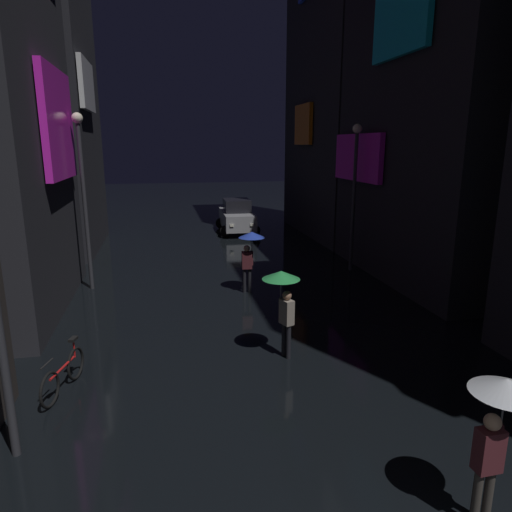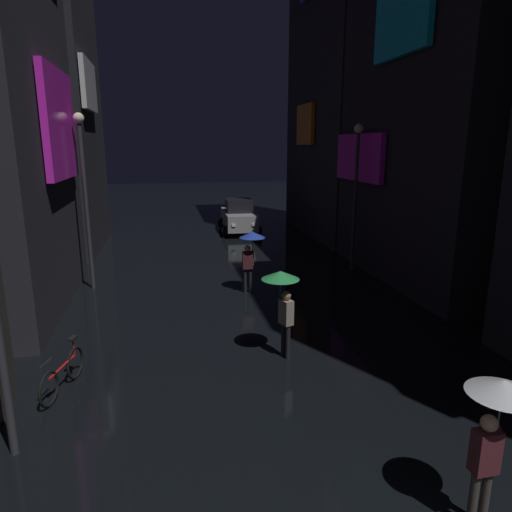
{
  "view_description": "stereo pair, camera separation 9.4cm",
  "coord_description": "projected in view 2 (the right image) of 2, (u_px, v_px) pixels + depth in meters",
  "views": [
    {
      "loc": [
        -2.46,
        -2.0,
        5.0
      ],
      "look_at": [
        0.0,
        9.75,
        2.05
      ],
      "focal_mm": 32.0,
      "sensor_mm": 36.0,
      "label": 1
    },
    {
      "loc": [
        -2.37,
        -2.02,
        5.0
      ],
      "look_at": [
        0.0,
        9.75,
        2.05
      ],
      "focal_mm": 32.0,
      "sensor_mm": 36.0,
      "label": 2
    }
  ],
  "objects": [
    {
      "name": "bicycle_parked_at_storefront",
      "position": [
        63.0,
        373.0,
        9.42
      ],
      "size": [
        0.56,
        1.77,
        0.96
      ],
      "color": "black",
      "rests_on": "ground"
    },
    {
      "name": "streetlamp_left_far",
      "position": [
        84.0,
        183.0,
        15.4
      ],
      "size": [
        0.36,
        0.36,
        6.01
      ],
      "color": "#2D2D33",
      "rests_on": "ground"
    },
    {
      "name": "building_right_mid",
      "position": [
        441.0,
        111.0,
        16.3
      ],
      "size": [
        4.25,
        8.81,
        12.32
      ],
      "color": "black",
      "rests_on": "ground"
    },
    {
      "name": "building_left_far",
      "position": [
        37.0,
        5.0,
        20.09
      ],
      "size": [
        4.25,
        7.22,
        21.92
      ],
      "color": "black",
      "rests_on": "ground"
    },
    {
      "name": "pedestrian_midstreet_left_clear",
      "position": [
        497.0,
        413.0,
        5.81
      ],
      "size": [
        0.9,
        0.9,
        2.12
      ],
      "color": "#38332D",
      "rests_on": "ground"
    },
    {
      "name": "pedestrian_near_crossing_blue",
      "position": [
        251.0,
        245.0,
        15.49
      ],
      "size": [
        0.9,
        0.9,
        2.12
      ],
      "color": "black",
      "rests_on": "ground"
    },
    {
      "name": "streetlamp_right_far",
      "position": [
        356.0,
        182.0,
        17.77
      ],
      "size": [
        0.36,
        0.36,
        5.76
      ],
      "color": "#2D2D33",
      "rests_on": "ground"
    },
    {
      "name": "building_right_far",
      "position": [
        347.0,
        52.0,
        24.09
      ],
      "size": [
        4.25,
        8.97,
        19.49
      ],
      "color": "#232328",
      "rests_on": "ground"
    },
    {
      "name": "pedestrian_midstreet_centre_green",
      "position": [
        282.0,
        290.0,
        10.7
      ],
      "size": [
        0.9,
        0.9,
        2.12
      ],
      "color": "black",
      "rests_on": "ground"
    },
    {
      "name": "car_distant",
      "position": [
        239.0,
        216.0,
        26.46
      ],
      "size": [
        2.35,
        4.2,
        1.92
      ],
      "color": "#99999E",
      "rests_on": "ground"
    }
  ]
}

